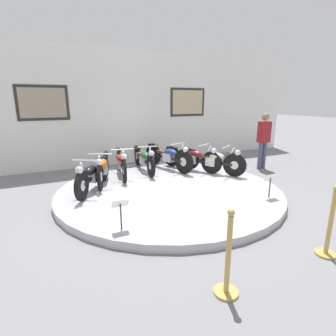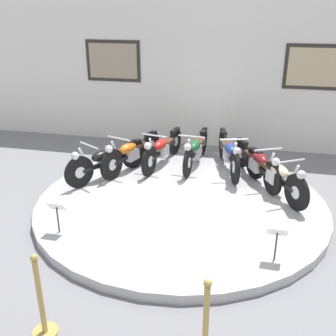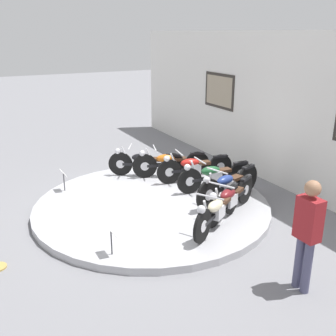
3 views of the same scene
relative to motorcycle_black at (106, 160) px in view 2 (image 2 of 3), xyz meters
name	(u,v)px [view 2 (image 2 of 3)]	position (x,y,z in m)	size (l,w,h in m)	color
ground_plane	(181,206)	(1.60, -0.58, -0.52)	(60.00, 60.00, 0.00)	slate
display_platform	(181,202)	(1.60, -0.58, -0.45)	(5.05, 5.05, 0.14)	#ADADB2
back_wall	(210,71)	(1.60, 2.88, 1.33)	(14.00, 0.22, 3.69)	white
motorcycle_black	(106,160)	(0.00, 0.00, 0.00)	(1.06, 1.71, 0.78)	black
motorcycle_orange	(131,152)	(0.34, 0.53, 0.00)	(0.74, 1.89, 0.79)	black
motorcycle_red	(162,148)	(0.91, 0.89, 0.00)	(0.54, 1.94, 0.78)	black
motorcycle_green	(196,149)	(1.60, 1.02, 0.00)	(0.54, 1.95, 0.78)	black
motorcycle_blue	(229,152)	(2.31, 0.90, 0.02)	(0.67, 1.97, 0.81)	black
motorcycle_maroon	(257,162)	(2.88, 0.53, 0.00)	(0.92, 1.78, 0.78)	black
motorcycle_cream	(276,174)	(3.21, 0.00, 0.00)	(1.07, 1.71, 0.79)	black
info_placard_front_left	(57,211)	(0.03, -2.08, -0.01)	(0.26, 0.11, 0.51)	#333338
info_placard_front_centre	(277,237)	(3.18, -2.08, -0.01)	(0.26, 0.11, 0.51)	#333338
stanchion_post_left_of_entry	(42,308)	(0.73, -3.80, -0.17)	(0.28, 0.28, 1.02)	tan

